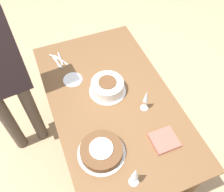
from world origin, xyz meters
name	(u,v)px	position (x,y,z in m)	size (l,w,h in m)	color
ground_plane	(112,143)	(0.00, 0.00, 0.00)	(12.00, 12.00, 0.00)	tan
dining_table	(112,107)	(0.00, 0.00, 0.65)	(1.64, 0.95, 0.76)	brown
cake_center_white	(108,87)	(-0.10, 0.00, 0.81)	(0.30, 0.30, 0.12)	white
cake_front_chocolate	(101,151)	(0.39, -0.23, 0.79)	(0.33, 0.33, 0.08)	white
wine_glass_near	(146,98)	(0.17, 0.20, 0.89)	(0.06, 0.06, 0.21)	silver
wine_glass_far	(135,174)	(0.66, -0.11, 0.90)	(0.07, 0.07, 0.22)	silver
dessert_plate_left	(73,80)	(-0.32, -0.23, 0.76)	(0.16, 0.16, 0.01)	silver
fork_pile	(58,60)	(-0.58, -0.29, 0.77)	(0.21, 0.13, 0.01)	silver
napkin_stack	(164,140)	(0.47, 0.21, 0.77)	(0.17, 0.18, 0.02)	#B75B4C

